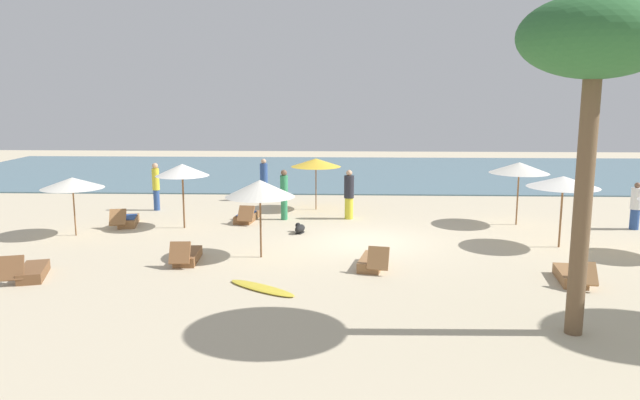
{
  "coord_description": "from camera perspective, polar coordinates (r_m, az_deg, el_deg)",
  "views": [
    {
      "loc": [
        -0.79,
        -19.6,
        4.89
      ],
      "look_at": [
        -1.57,
        1.56,
        1.1
      ],
      "focal_mm": 34.6,
      "sensor_mm": 36.0,
      "label": 1
    }
  ],
  "objects": [
    {
      "name": "lounger_0",
      "position": [
        18.03,
        -25.13,
        -6.02
      ],
      "size": [
        1.04,
        1.73,
        0.74
      ],
      "color": "brown",
      "rests_on": "ground_plane"
    },
    {
      "name": "person_3",
      "position": [
        23.44,
        -3.34,
        0.58
      ],
      "size": [
        0.32,
        0.32,
        1.92
      ],
      "color": "#338C59",
      "rests_on": "ground_plane"
    },
    {
      "name": "palm_0",
      "position": [
        13.0,
        24.09,
        13.01
      ],
      "size": [
        2.91,
        2.91,
        6.68
      ],
      "color": "brown",
      "rests_on": "ground_plane"
    },
    {
      "name": "umbrella_5",
      "position": [
        22.3,
        -21.93,
        1.47
      ],
      "size": [
        2.07,
        2.07,
        1.99
      ],
      "color": "brown",
      "rests_on": "ground_plane"
    },
    {
      "name": "lounger_1",
      "position": [
        17.27,
        22.24,
        -6.5
      ],
      "size": [
        0.8,
        1.76,
        0.67
      ],
      "color": "olive",
      "rests_on": "ground_plane"
    },
    {
      "name": "person_4",
      "position": [
        24.48,
        27.17,
        -0.5
      ],
      "size": [
        0.52,
        0.52,
        1.69
      ],
      "color": "#2D4C8C",
      "rests_on": "ground_plane"
    },
    {
      "name": "umbrella_4",
      "position": [
        18.0,
        -5.57,
        1.07
      ],
      "size": [
        2.04,
        2.04,
        2.32
      ],
      "color": "brown",
      "rests_on": "ground_plane"
    },
    {
      "name": "dog",
      "position": [
        21.35,
        -1.89,
        -2.64
      ],
      "size": [
        0.45,
        0.69,
        0.32
      ],
      "color": "black",
      "rests_on": "ground_plane"
    },
    {
      "name": "umbrella_0",
      "position": [
        22.34,
        -12.62,
        2.73
      ],
      "size": [
        1.89,
        1.89,
        2.32
      ],
      "color": "brown",
      "rests_on": "ground_plane"
    },
    {
      "name": "lounger_2",
      "position": [
        23.39,
        -6.81,
        -1.55
      ],
      "size": [
        0.79,
        1.74,
        0.7
      ],
      "color": "brown",
      "rests_on": "ground_plane"
    },
    {
      "name": "person_2",
      "position": [
        26.11,
        -14.93,
        1.29
      ],
      "size": [
        0.33,
        0.33,
        1.96
      ],
      "color": "#2D4C8C",
      "rests_on": "ground_plane"
    },
    {
      "name": "lounger_4",
      "position": [
        23.64,
        -17.36,
        -1.82
      ],
      "size": [
        0.92,
        1.76,
        0.7
      ],
      "color": "olive",
      "rests_on": "ground_plane"
    },
    {
      "name": "surfboard",
      "position": [
        15.54,
        -5.39,
        -8.11
      ],
      "size": [
        1.99,
        1.63,
        0.07
      ],
      "color": "gold",
      "rests_on": "ground_plane"
    },
    {
      "name": "umbrella_1",
      "position": [
        20.52,
        21.57,
        1.57
      ],
      "size": [
        2.2,
        2.2,
        2.26
      ],
      "color": "brown",
      "rests_on": "ground_plane"
    },
    {
      "name": "person_1",
      "position": [
        27.58,
        -5.21,
        1.91
      ],
      "size": [
        0.41,
        0.41,
        1.88
      ],
      "color": "#2D4C8C",
      "rests_on": "ground_plane"
    },
    {
      "name": "lounger_3",
      "position": [
        18.24,
        -12.19,
        -5.09
      ],
      "size": [
        0.69,
        1.69,
        0.73
      ],
      "color": "brown",
      "rests_on": "ground_plane"
    },
    {
      "name": "ground_plane",
      "position": [
        20.22,
        4.29,
        -3.88
      ],
      "size": [
        60.0,
        60.0,
        0.0
      ],
      "primitive_type": "plane",
      "color": "beige"
    },
    {
      "name": "lounger_5",
      "position": [
        17.32,
        4.86,
        -5.71
      ],
      "size": [
        0.9,
        1.72,
        0.74
      ],
      "color": "olive",
      "rests_on": "ground_plane"
    },
    {
      "name": "ocean_water",
      "position": [
        36.93,
        3.31,
        2.58
      ],
      "size": [
        48.0,
        16.0,
        0.06
      ],
      "primitive_type": "cube",
      "color": "slate",
      "rests_on": "ground_plane"
    },
    {
      "name": "umbrella_2",
      "position": [
        25.26,
        -0.38,
        3.48
      ],
      "size": [
        2.05,
        2.05,
        2.13
      ],
      "color": "brown",
      "rests_on": "ground_plane"
    },
    {
      "name": "person_0",
      "position": [
        23.58,
        2.7,
        0.53
      ],
      "size": [
        0.51,
        0.51,
        1.89
      ],
      "color": "yellow",
      "rests_on": "ground_plane"
    },
    {
      "name": "umbrella_3",
      "position": [
        23.48,
        17.95,
        2.85
      ],
      "size": [
        2.15,
        2.15,
        2.31
      ],
      "color": "brown",
      "rests_on": "ground_plane"
    }
  ]
}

